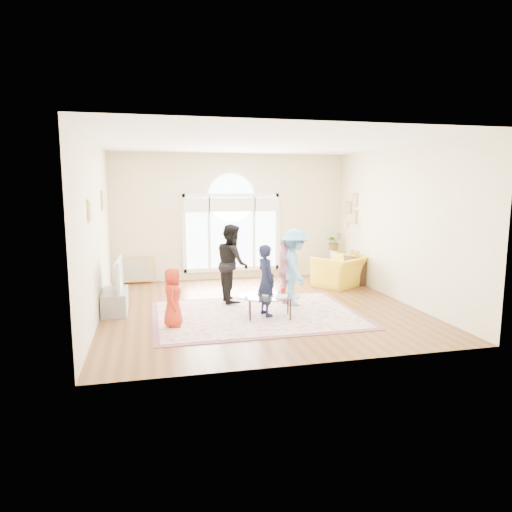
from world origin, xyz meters
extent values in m
plane|color=#56351A|center=(0.00, 0.00, 0.00)|extent=(6.00, 6.00, 0.00)
plane|color=beige|center=(0.00, 3.00, 1.60)|extent=(6.00, 0.00, 6.00)
plane|color=beige|center=(0.00, -3.00, 1.60)|extent=(6.00, 0.00, 6.00)
plane|color=beige|center=(-3.00, 0.00, 1.60)|extent=(0.00, 6.00, 6.00)
plane|color=beige|center=(3.00, 0.00, 1.60)|extent=(0.00, 6.00, 6.00)
plane|color=white|center=(0.00, 0.00, 3.20)|extent=(6.00, 6.00, 0.00)
cube|color=white|center=(0.00, 2.96, 0.25)|extent=(2.50, 0.08, 0.10)
cube|color=white|center=(0.00, 2.96, 2.15)|extent=(2.50, 0.08, 0.10)
cube|color=white|center=(-1.22, 2.96, 1.20)|extent=(0.10, 0.08, 2.00)
cube|color=white|center=(1.22, 2.96, 1.20)|extent=(0.10, 0.08, 2.00)
cube|color=#C6E2FF|center=(-0.90, 2.96, 1.20)|extent=(0.55, 0.02, 1.80)
cube|color=#C6E2FF|center=(0.90, 2.96, 1.20)|extent=(0.55, 0.02, 1.80)
cube|color=#C6E2FF|center=(0.00, 2.96, 1.20)|extent=(1.10, 0.02, 1.80)
cylinder|color=#C6E2FF|center=(0.00, 2.96, 2.10)|extent=(1.20, 0.02, 1.20)
cube|color=white|center=(-0.59, 2.95, 1.20)|extent=(0.07, 0.04, 1.80)
cube|color=white|center=(0.59, 2.95, 1.20)|extent=(0.07, 0.04, 1.80)
cube|color=white|center=(-0.90, 2.88, 1.92)|extent=(0.65, 0.12, 0.35)
cube|color=white|center=(0.00, 2.88, 1.92)|extent=(1.20, 0.12, 0.35)
cube|color=white|center=(0.90, 2.88, 1.92)|extent=(0.65, 0.12, 0.35)
cube|color=tan|center=(-2.98, 1.30, 2.10)|extent=(0.03, 0.34, 0.40)
cube|color=#ADA38E|center=(-2.96, 1.30, 2.10)|extent=(0.01, 0.28, 0.34)
cube|color=tan|center=(-2.98, -0.90, 2.00)|extent=(0.03, 0.30, 0.36)
cube|color=#ADA38E|center=(-2.96, -0.90, 2.00)|extent=(0.01, 0.24, 0.30)
cube|color=tan|center=(2.98, 2.05, 2.05)|extent=(0.03, 0.28, 0.34)
cube|color=#ADA38E|center=(2.96, 2.05, 2.05)|extent=(0.01, 0.22, 0.28)
cube|color=tan|center=(2.98, 2.05, 1.62)|extent=(0.03, 0.28, 0.34)
cube|color=#ADA38E|center=(2.96, 2.05, 1.62)|extent=(0.01, 0.22, 0.28)
cube|color=tan|center=(2.98, 2.40, 1.84)|extent=(0.03, 0.26, 0.32)
cube|color=#ADA38E|center=(2.96, 2.40, 1.84)|extent=(0.01, 0.20, 0.26)
cube|color=beige|center=(-0.17, -0.51, 0.01)|extent=(3.60, 2.60, 0.02)
cube|color=#7E4A58|center=(-0.17, -0.51, 0.01)|extent=(3.80, 2.80, 0.01)
cube|color=gray|center=(-2.75, 0.30, 0.21)|extent=(0.45, 1.00, 0.42)
imported|color=black|center=(-2.75, 0.30, 0.72)|extent=(0.14, 1.05, 0.61)
cube|color=#55DFD5|center=(-2.66, 0.30, 0.72)|extent=(0.02, 0.86, 0.49)
ellipsoid|color=silver|center=(0.02, -0.78, 0.41)|extent=(1.24, 0.92, 0.02)
cylinder|color=black|center=(0.41, -0.65, 0.20)|extent=(0.03, 0.03, 0.40)
cylinder|color=black|center=(-0.30, -0.51, 0.20)|extent=(0.03, 0.03, 0.40)
cylinder|color=black|center=(0.33, -1.05, 0.20)|extent=(0.03, 0.03, 0.40)
cylinder|color=black|center=(-0.37, -0.91, 0.20)|extent=(0.03, 0.03, 0.40)
imported|color=#B2A58C|center=(-0.12, -0.70, 0.43)|extent=(0.26, 0.32, 0.03)
imported|color=#B2A58C|center=(0.10, -0.88, 0.43)|extent=(0.30, 0.35, 0.02)
cylinder|color=red|center=(0.29, -0.73, 0.48)|extent=(0.07, 0.07, 0.12)
imported|color=yellow|center=(2.34, 1.42, 0.36)|extent=(1.46, 1.42, 0.72)
cube|color=black|center=(2.78, 1.54, 0.35)|extent=(0.40, 0.50, 0.70)
cylinder|color=black|center=(2.73, 1.94, 0.01)|extent=(0.20, 0.20, 0.02)
cylinder|color=gold|center=(2.73, 1.94, 0.68)|extent=(0.02, 0.02, 1.35)
cone|color=#CCB284|center=(2.73, 1.94, 1.40)|extent=(0.31, 0.31, 0.22)
cylinder|color=white|center=(2.70, 2.64, 0.35)|extent=(0.20, 0.20, 0.70)
imported|color=#33722D|center=(2.70, 2.64, 0.93)|extent=(0.52, 0.49, 0.46)
cube|color=tan|center=(-2.39, 2.90, 0.00)|extent=(0.80, 0.14, 0.62)
imported|color=red|center=(-1.72, -0.91, 0.52)|extent=(0.39, 0.53, 1.01)
imported|color=#131833|center=(-0.01, -0.62, 0.68)|extent=(0.41, 0.53, 1.32)
imported|color=black|center=(-0.43, 0.54, 0.82)|extent=(0.64, 0.80, 1.61)
imported|color=pink|center=(0.61, 0.19, 0.71)|extent=(0.50, 0.87, 1.39)
imported|color=#61A8DA|center=(0.74, -0.02, 0.79)|extent=(0.66, 1.04, 1.53)
camera|label=1|loc=(-2.07, -8.56, 2.39)|focal=32.00mm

